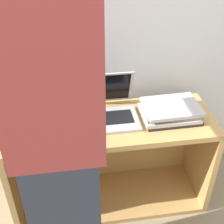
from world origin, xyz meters
TOP-DOWN VIEW (x-y plane):
  - ground_plane at (0.00, 0.00)m, footprint 12.00×12.00m
  - wall_back at (0.00, 0.57)m, footprint 8.00×0.05m
  - cart at (0.00, 0.30)m, footprint 1.28×0.47m
  - laptop_open at (0.00, 0.29)m, footprint 0.34×0.34m
  - laptop_stack_left at (-0.37, 0.24)m, footprint 0.35×0.27m
  - laptop_stack_right at (0.37, 0.23)m, footprint 0.36×0.27m
  - person at (-0.30, -0.23)m, footprint 0.40×0.54m
  - inventory_tag at (-0.37, 0.17)m, footprint 0.06×0.02m

SIDE VIEW (x-z plane):
  - ground_plane at x=0.00m, z-range 0.00..0.00m
  - cart at x=0.00m, z-range 0.00..0.68m
  - laptop_stack_right at x=0.37m, z-range 0.68..0.77m
  - laptop_open at x=0.00m, z-range 0.61..0.87m
  - laptop_stack_left at x=-0.37m, z-range 0.68..0.81m
  - inventory_tag at x=-0.37m, z-range 0.81..0.82m
  - person at x=-0.30m, z-range 0.02..1.84m
  - wall_back at x=0.00m, z-range 0.00..2.40m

